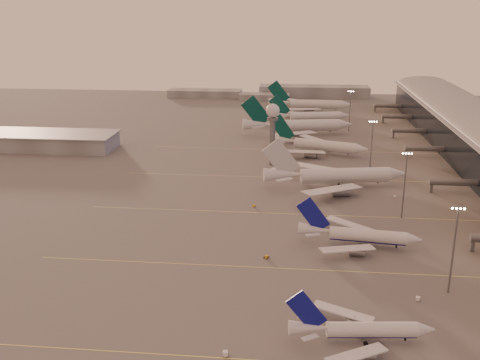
# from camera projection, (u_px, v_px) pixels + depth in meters

# --- Properties ---
(ground) EXTENTS (700.00, 700.00, 0.00)m
(ground) POSITION_uv_depth(u_px,v_px,m) (233.00, 282.00, 156.08)
(ground) COLOR #504D4D
(ground) RESTS_ON ground
(taxiway_markings) EXTENTS (180.00, 185.25, 0.02)m
(taxiway_markings) POSITION_uv_depth(u_px,v_px,m) (331.00, 214.00, 206.31)
(taxiway_markings) COLOR #F2E355
(taxiway_markings) RESTS_ON ground
(hangar) EXTENTS (82.00, 27.00, 8.50)m
(hangar) POSITION_uv_depth(u_px,v_px,m) (40.00, 140.00, 299.20)
(hangar) COLOR slate
(hangar) RESTS_ON ground
(radar_tower) EXTENTS (6.40, 6.40, 31.10)m
(radar_tower) POSITION_uv_depth(u_px,v_px,m) (273.00, 122.00, 263.15)
(radar_tower) COLOR #5A5C62
(radar_tower) RESTS_ON ground
(mast_a) EXTENTS (3.60, 0.56, 25.00)m
(mast_a) POSITION_uv_depth(u_px,v_px,m) (454.00, 246.00, 146.34)
(mast_a) COLOR #5A5C62
(mast_a) RESTS_ON ground
(mast_b) EXTENTS (3.60, 0.56, 25.00)m
(mast_b) POSITION_uv_depth(u_px,v_px,m) (405.00, 182.00, 198.82)
(mast_b) COLOR #5A5C62
(mast_b) RESTS_ON ground
(mast_c) EXTENTS (3.60, 0.56, 25.00)m
(mast_c) POSITION_uv_depth(u_px,v_px,m) (372.00, 144.00, 251.48)
(mast_c) COLOR #5A5C62
(mast_c) RESTS_ON ground
(mast_d) EXTENTS (3.60, 0.56, 25.00)m
(mast_d) POSITION_uv_depth(u_px,v_px,m) (350.00, 109.00, 337.07)
(mast_d) COLOR #5A5C62
(mast_d) RESTS_ON ground
(distant_horizon) EXTENTS (165.00, 37.50, 9.00)m
(distant_horizon) POSITION_uv_depth(u_px,v_px,m) (281.00, 92.00, 463.15)
(distant_horizon) COLOR slate
(distant_horizon) RESTS_ON ground
(narrowbody_near) EXTENTS (34.15, 27.15, 13.35)m
(narrowbody_near) POSITION_uv_depth(u_px,v_px,m) (361.00, 332.00, 127.62)
(narrowbody_near) COLOR silver
(narrowbody_near) RESTS_ON ground
(narrowbody_mid) EXTENTS (39.56, 31.41, 15.48)m
(narrowbody_mid) POSITION_uv_depth(u_px,v_px,m) (359.00, 237.00, 178.45)
(narrowbody_mid) COLOR silver
(narrowbody_mid) RESTS_ON ground
(widebody_white) EXTENTS (61.19, 48.62, 21.68)m
(widebody_white) POSITION_uv_depth(u_px,v_px,m) (336.00, 179.00, 235.86)
(widebody_white) COLOR silver
(widebody_white) RESTS_ON ground
(greentail_a) EXTENTS (50.78, 40.35, 19.12)m
(greentail_a) POSITION_uv_depth(u_px,v_px,m) (318.00, 147.00, 288.93)
(greentail_a) COLOR silver
(greentail_a) RESTS_ON ground
(greentail_b) EXTENTS (65.29, 52.28, 23.90)m
(greentail_b) POSITION_uv_depth(u_px,v_px,m) (298.00, 128.00, 329.81)
(greentail_b) COLOR silver
(greentail_b) RESTS_ON ground
(greentail_c) EXTENTS (52.40, 41.98, 19.17)m
(greentail_c) POSITION_uv_depth(u_px,v_px,m) (310.00, 118.00, 362.83)
(greentail_c) COLOR silver
(greentail_c) RESTS_ON ground
(greentail_d) EXTENTS (60.30, 48.68, 21.90)m
(greentail_d) POSITION_uv_depth(u_px,v_px,m) (310.00, 106.00, 401.89)
(greentail_d) COLOR silver
(greentail_d) RESTS_ON ground
(gsv_truck_a) EXTENTS (6.26, 3.08, 2.42)m
(gsv_truck_a) POSITION_uv_depth(u_px,v_px,m) (228.00, 351.00, 123.05)
(gsv_truck_a) COLOR silver
(gsv_truck_a) RESTS_ON ground
(gsv_catering_a) EXTENTS (5.42, 3.54, 4.10)m
(gsv_catering_a) POSITION_uv_depth(u_px,v_px,m) (419.00, 294.00, 145.80)
(gsv_catering_a) COLOR silver
(gsv_catering_a) RESTS_ON ground
(gsv_tug_mid) EXTENTS (3.50, 2.96, 0.86)m
(gsv_tug_mid) POSITION_uv_depth(u_px,v_px,m) (266.00, 257.00, 170.62)
(gsv_tug_mid) COLOR orange
(gsv_tug_mid) RESTS_ON ground
(gsv_truck_b) EXTENTS (6.33, 3.12, 2.45)m
(gsv_truck_b) POSITION_uv_depth(u_px,v_px,m) (414.00, 238.00, 182.21)
(gsv_truck_b) COLOR orange
(gsv_truck_b) RESTS_ON ground
(gsv_truck_c) EXTENTS (4.53, 4.39, 1.88)m
(gsv_truck_c) POSITION_uv_depth(u_px,v_px,m) (255.00, 204.00, 213.71)
(gsv_truck_c) COLOR orange
(gsv_truck_c) RESTS_ON ground
(gsv_catering_b) EXTENTS (4.81, 2.81, 3.71)m
(gsv_catering_b) POSITION_uv_depth(u_px,v_px,m) (395.00, 193.00, 223.28)
(gsv_catering_b) COLOR silver
(gsv_catering_b) RESTS_ON ground
(gsv_tug_far) EXTENTS (3.06, 4.12, 1.05)m
(gsv_tug_far) POSITION_uv_depth(u_px,v_px,m) (286.00, 175.00, 251.62)
(gsv_tug_far) COLOR orange
(gsv_tug_far) RESTS_ON ground
(gsv_tug_hangar) EXTENTS (4.27, 2.89, 1.14)m
(gsv_tug_hangar) POSITION_uv_depth(u_px,v_px,m) (336.00, 148.00, 299.31)
(gsv_tug_hangar) COLOR orange
(gsv_tug_hangar) RESTS_ON ground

